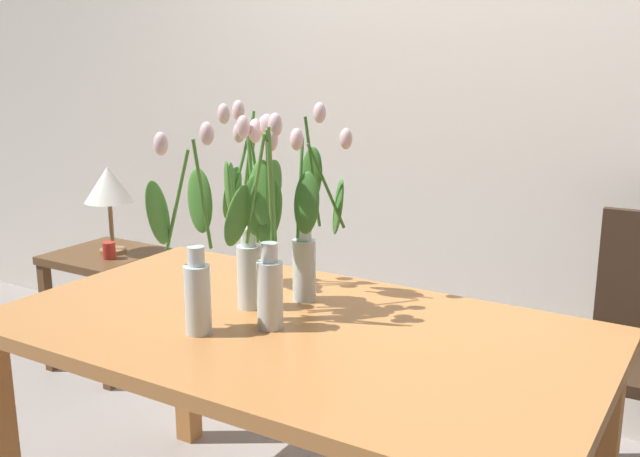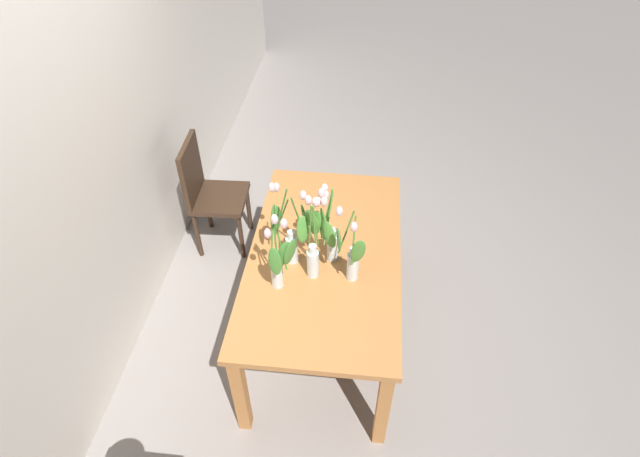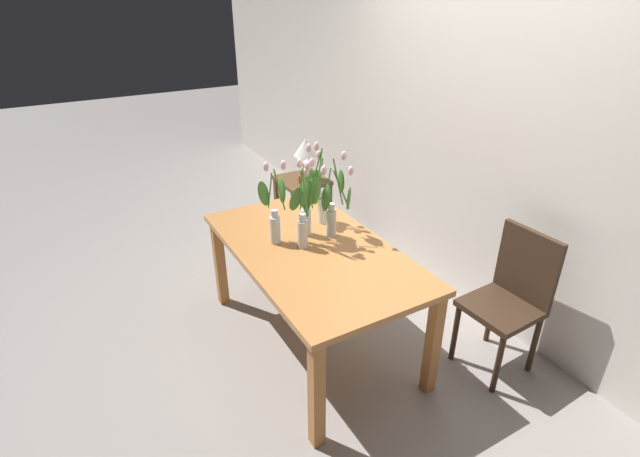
% 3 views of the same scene
% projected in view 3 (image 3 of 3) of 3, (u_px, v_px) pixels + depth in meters
% --- Properties ---
extents(ground_plane, '(18.00, 18.00, 0.00)m').
position_uv_depth(ground_plane, '(313.00, 339.00, 3.34)').
color(ground_plane, gray).
extents(room_wall_rear, '(9.00, 0.10, 2.70)m').
position_uv_depth(room_wall_rear, '(477.00, 125.00, 3.30)').
color(room_wall_rear, silver).
rests_on(room_wall_rear, ground).
extents(dining_table, '(1.60, 0.90, 0.74)m').
position_uv_depth(dining_table, '(313.00, 260.00, 3.05)').
color(dining_table, '#B7753D').
rests_on(dining_table, ground).
extents(tulip_vase_0, '(0.16, 0.17, 0.53)m').
position_uv_depth(tulip_vase_0, '(275.00, 215.00, 3.00)').
color(tulip_vase_0, silver).
rests_on(tulip_vase_0, dining_table).
extents(tulip_vase_1, '(0.14, 0.15, 0.54)m').
position_uv_depth(tulip_vase_1, '(308.00, 206.00, 3.05)').
color(tulip_vase_1, silver).
rests_on(tulip_vase_1, dining_table).
extents(tulip_vase_2, '(0.18, 0.13, 0.55)m').
position_uv_depth(tulip_vase_2, '(303.00, 212.00, 2.94)').
color(tulip_vase_2, silver).
rests_on(tulip_vase_2, dining_table).
extents(tulip_vase_3, '(0.15, 0.17, 0.57)m').
position_uv_depth(tulip_vase_3, '(319.00, 194.00, 3.24)').
color(tulip_vase_3, silver).
rests_on(tulip_vase_3, dining_table).
extents(tulip_vase_4, '(0.18, 0.23, 0.56)m').
position_uv_depth(tulip_vase_4, '(334.00, 207.00, 3.05)').
color(tulip_vase_4, silver).
rests_on(tulip_vase_4, dining_table).
extents(dining_chair, '(0.42, 0.42, 0.93)m').
position_uv_depth(dining_chair, '(511.00, 294.00, 2.93)').
color(dining_chair, '#382619').
rests_on(dining_chair, ground).
extents(side_table, '(0.44, 0.44, 0.55)m').
position_uv_depth(side_table, '(302.00, 190.00, 4.63)').
color(side_table, brown).
rests_on(side_table, ground).
extents(table_lamp, '(0.22, 0.22, 0.40)m').
position_uv_depth(table_lamp, '(305.00, 148.00, 4.42)').
color(table_lamp, olive).
rests_on(table_lamp, side_table).
extents(pillar_candle, '(0.06, 0.06, 0.07)m').
position_uv_depth(pillar_candle, '(301.00, 179.00, 4.46)').
color(pillar_candle, '#B72D23').
rests_on(pillar_candle, side_table).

